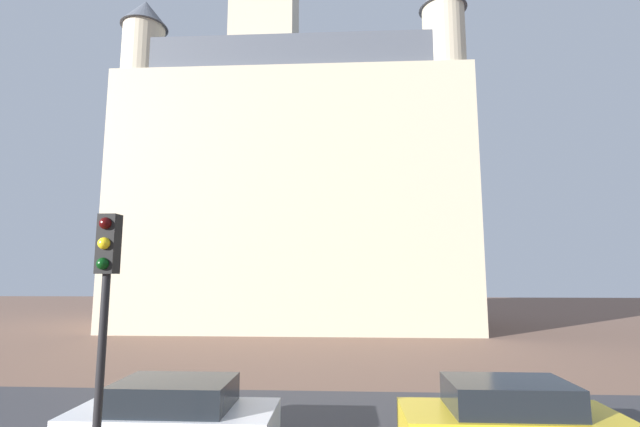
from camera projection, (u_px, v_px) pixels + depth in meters
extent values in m
plane|color=brown|center=(309.00, 413.00, 11.79)|extent=(120.00, 120.00, 0.00)
cube|color=beige|center=(297.00, 209.00, 33.14)|extent=(23.72, 11.90, 17.12)
cube|color=#4C515B|center=(298.00, 85.00, 34.47)|extent=(21.82, 10.95, 2.40)
cube|color=beige|center=(264.00, 119.00, 34.24)|extent=(4.85, 4.85, 31.25)
cylinder|color=beige|center=(136.00, 173.00, 29.53)|extent=(2.80, 2.80, 20.85)
cone|color=#4C515B|center=(145.00, 14.00, 31.09)|extent=(3.20, 3.20, 2.00)
cylinder|color=beige|center=(449.00, 164.00, 28.49)|extent=(2.80, 2.80, 21.51)
cube|color=black|center=(508.00, 396.00, 8.99)|extent=(2.42, 1.58, 0.59)
cylinder|color=black|center=(431.00, 427.00, 9.83)|extent=(0.64, 0.22, 0.64)
cube|color=silver|center=(174.00, 426.00, 9.26)|extent=(4.26, 1.86, 0.70)
cube|color=black|center=(175.00, 394.00, 9.35)|extent=(2.39, 1.64, 0.58)
cylinder|color=black|center=(129.00, 421.00, 10.23)|extent=(0.64, 0.22, 0.64)
cylinder|color=black|center=(249.00, 423.00, 10.08)|extent=(0.64, 0.22, 0.64)
cylinder|color=black|center=(98.00, 403.00, 6.36)|extent=(0.12, 0.12, 3.70)
cube|color=black|center=(109.00, 244.00, 6.67)|extent=(0.28, 0.24, 0.90)
sphere|color=#390606|center=(105.00, 223.00, 6.59)|extent=(0.18, 0.18, 0.18)
sphere|color=yellow|center=(104.00, 243.00, 6.55)|extent=(0.18, 0.18, 0.18)
sphere|color=#06330C|center=(103.00, 264.00, 6.50)|extent=(0.18, 0.18, 0.18)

